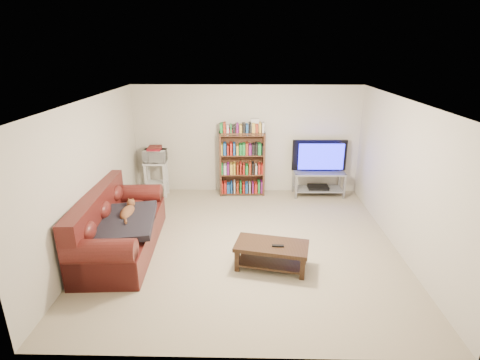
{
  "coord_description": "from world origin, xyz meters",
  "views": [
    {
      "loc": [
        0.03,
        -5.65,
        3.17
      ],
      "look_at": [
        -0.1,
        0.4,
        1.0
      ],
      "focal_mm": 28.0,
      "sensor_mm": 36.0,
      "label": 1
    }
  ],
  "objects_px": {
    "coffee_table": "(272,251)",
    "bookshelf": "(242,163)",
    "sofa": "(116,230)",
    "tv_stand": "(319,179)"
  },
  "relations": [
    {
      "from": "coffee_table",
      "to": "bookshelf",
      "type": "xyz_separation_m",
      "value": [
        -0.49,
        2.99,
        0.46
      ]
    },
    {
      "from": "coffee_table",
      "to": "sofa",
      "type": "bearing_deg",
      "value": -179.26
    },
    {
      "from": "sofa",
      "to": "bookshelf",
      "type": "relative_size",
      "value": 1.67
    },
    {
      "from": "tv_stand",
      "to": "bookshelf",
      "type": "height_order",
      "value": "bookshelf"
    },
    {
      "from": "tv_stand",
      "to": "bookshelf",
      "type": "xyz_separation_m",
      "value": [
        -1.71,
        0.04,
        0.36
      ]
    },
    {
      "from": "coffee_table",
      "to": "tv_stand",
      "type": "xyz_separation_m",
      "value": [
        1.21,
        2.95,
        0.1
      ]
    },
    {
      "from": "coffee_table",
      "to": "bookshelf",
      "type": "relative_size",
      "value": 0.82
    },
    {
      "from": "sofa",
      "to": "tv_stand",
      "type": "relative_size",
      "value": 2.14
    },
    {
      "from": "sofa",
      "to": "bookshelf",
      "type": "xyz_separation_m",
      "value": [
        2.0,
        2.51,
        0.39
      ]
    },
    {
      "from": "coffee_table",
      "to": "bookshelf",
      "type": "height_order",
      "value": "bookshelf"
    }
  ]
}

